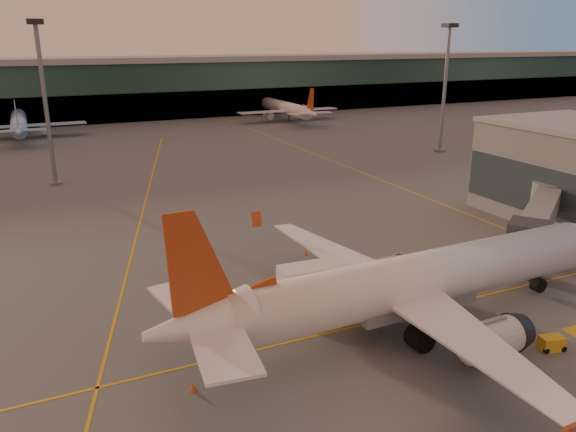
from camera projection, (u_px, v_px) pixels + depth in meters
name	position (u px, v px, depth m)	size (l,w,h in m)	color
ground	(391.00, 355.00, 42.36)	(600.00, 600.00, 0.00)	#4C4F54
taxi_markings	(163.00, 210.00, 77.95)	(100.12, 173.00, 0.01)	orange
terminal	(111.00, 89.00, 162.44)	(400.00, 20.00, 17.60)	#19382D
mast_west_near	(44.00, 92.00, 87.02)	(2.40, 2.40, 25.60)	slate
mast_east_near	(446.00, 79.00, 113.41)	(2.40, 2.40, 25.60)	slate
main_airplane	(410.00, 284.00, 44.85)	(41.96, 37.73, 12.68)	white
jet_bridge	(542.00, 214.00, 62.01)	(19.14, 14.60, 6.15)	slate
catering_truck	(314.00, 286.00, 48.04)	(5.95, 2.94, 4.52)	#AC2D18
gpu_cart	(552.00, 343.00, 43.00)	(2.08, 1.52, 1.10)	gold
pushback_tug	(553.00, 258.00, 59.14)	(4.17, 3.27, 1.90)	black
cone_tail	(193.00, 387.00, 38.07)	(0.45, 0.45, 0.57)	#E8480C
cone_wing_left	(305.00, 252.00, 62.00)	(0.43, 0.43, 0.54)	#E8480C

